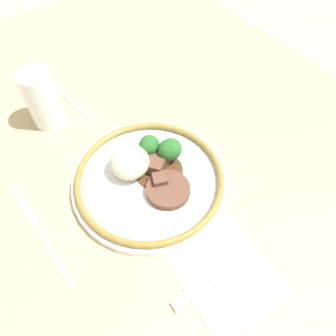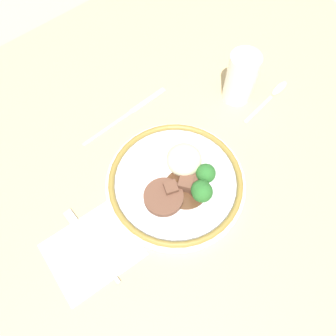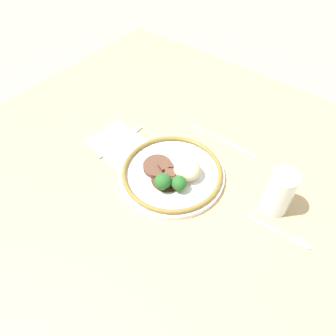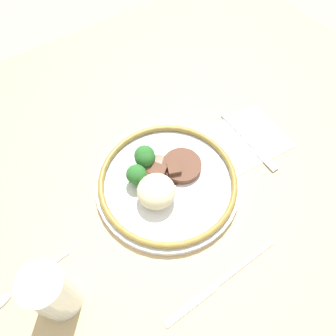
# 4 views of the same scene
# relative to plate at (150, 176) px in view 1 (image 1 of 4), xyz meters

# --- Properties ---
(ground_plane) EXTENTS (8.00, 8.00, 0.00)m
(ground_plane) POSITION_rel_plate_xyz_m (0.03, 0.03, -0.06)
(ground_plane) COLOR tan
(dining_table) EXTENTS (1.35, 1.12, 0.04)m
(dining_table) POSITION_rel_plate_xyz_m (0.03, 0.03, -0.04)
(dining_table) COLOR tan
(dining_table) RESTS_ON ground
(napkin) EXTENTS (0.17, 0.15, 0.00)m
(napkin) POSITION_rel_plate_xyz_m (-0.21, 0.00, -0.02)
(napkin) COLOR white
(napkin) RESTS_ON dining_table
(plate) EXTENTS (0.28, 0.28, 0.07)m
(plate) POSITION_rel_plate_xyz_m (0.00, 0.00, 0.00)
(plate) COLOR white
(plate) RESTS_ON dining_table
(juice_glass) EXTENTS (0.07, 0.07, 0.12)m
(juice_glass) POSITION_rel_plate_xyz_m (0.25, 0.08, 0.03)
(juice_glass) COLOR #F4AD19
(juice_glass) RESTS_ON dining_table
(fork) EXTENTS (0.02, 0.17, 0.00)m
(fork) POSITION_rel_plate_xyz_m (-0.20, 0.03, -0.02)
(fork) COLOR #ADADB2
(fork) RESTS_ON napkin
(knife) EXTENTS (0.23, 0.01, 0.00)m
(knife) POSITION_rel_plate_xyz_m (0.03, 0.20, -0.02)
(knife) COLOR #ADADB2
(knife) RESTS_ON dining_table
(spoon) EXTENTS (0.16, 0.03, 0.01)m
(spoon) POSITION_rel_plate_xyz_m (0.33, 0.03, -0.02)
(spoon) COLOR #ADADB2
(spoon) RESTS_ON dining_table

